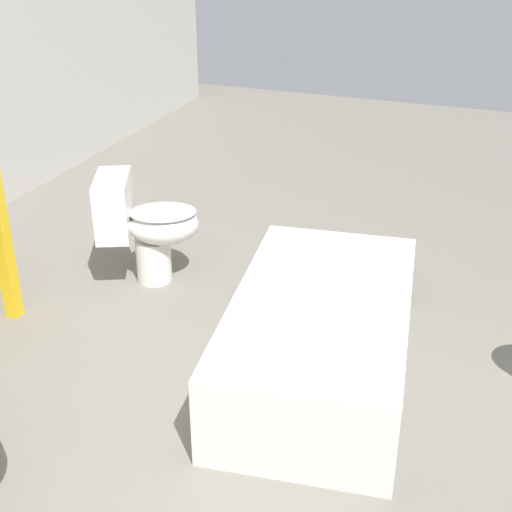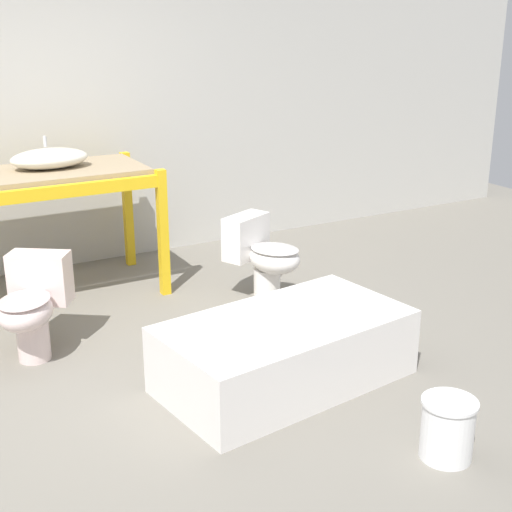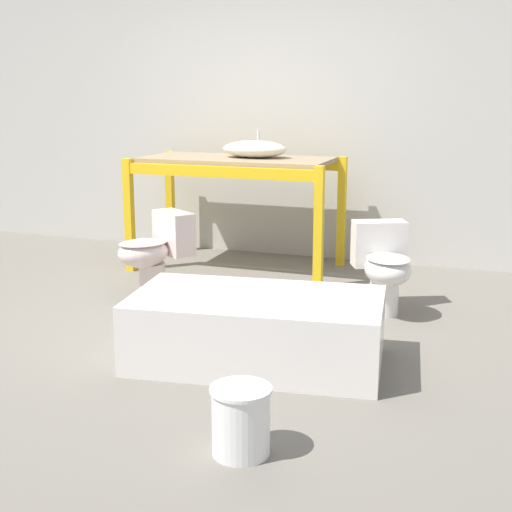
# 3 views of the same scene
# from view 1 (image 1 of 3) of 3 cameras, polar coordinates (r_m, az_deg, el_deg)

# --- Properties ---
(ground_plane) EXTENTS (12.00, 12.00, 0.00)m
(ground_plane) POSITION_cam_1_polar(r_m,az_deg,el_deg) (3.00, -10.84, -16.15)
(ground_plane) COLOR slate
(bathtub_main) EXTENTS (1.54, 0.97, 0.41)m
(bathtub_main) POSITION_cam_1_polar(r_m,az_deg,el_deg) (3.31, 5.14, -6.00)
(bathtub_main) COLOR white
(bathtub_main) RESTS_ON ground_plane
(toilet_near) EXTENTS (0.55, 0.66, 0.65)m
(toilet_near) POSITION_cam_1_polar(r_m,az_deg,el_deg) (4.10, -8.89, 2.61)
(toilet_near) COLOR white
(toilet_near) RESTS_ON ground_plane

